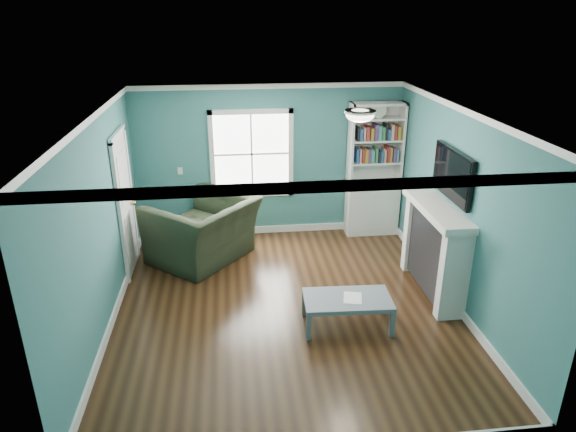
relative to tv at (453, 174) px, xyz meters
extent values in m
plane|color=black|center=(-2.20, -0.20, -1.72)|extent=(5.00, 5.00, 0.00)
plane|color=#347675|center=(-2.20, 2.30, -0.43)|extent=(4.50, 0.00, 4.50)
plane|color=#347675|center=(-2.20, -2.70, -0.43)|extent=(4.50, 0.00, 4.50)
plane|color=#347675|center=(-4.45, -0.20, -0.43)|extent=(0.00, 5.00, 5.00)
plane|color=#347675|center=(0.05, -0.20, -0.43)|extent=(0.00, 5.00, 5.00)
plane|color=white|center=(-2.20, -0.20, 0.88)|extent=(5.00, 5.00, 0.00)
cube|color=white|center=(-2.20, 2.28, -1.66)|extent=(4.50, 0.03, 0.12)
cube|color=white|center=(-4.44, -0.20, -1.66)|extent=(0.03, 5.00, 0.12)
cube|color=white|center=(0.03, -0.20, -1.66)|extent=(0.03, 5.00, 0.12)
cube|color=white|center=(-2.20, 2.28, 0.84)|extent=(4.50, 0.04, 0.08)
cube|color=white|center=(-2.20, -2.68, 0.84)|extent=(4.50, 0.04, 0.08)
cube|color=white|center=(-4.43, -0.20, 0.84)|extent=(0.04, 5.00, 0.08)
cube|color=white|center=(0.03, -0.20, 0.84)|extent=(0.04, 5.00, 0.08)
cube|color=white|center=(-2.50, 2.29, -0.27)|extent=(1.24, 0.01, 1.34)
cube|color=white|center=(-3.16, 2.28, -0.27)|extent=(0.08, 0.06, 1.50)
cube|color=white|center=(-1.84, 2.28, -0.27)|extent=(0.08, 0.06, 1.50)
cube|color=white|center=(-2.50, 2.28, -0.98)|extent=(1.40, 0.06, 0.08)
cube|color=white|center=(-2.50, 2.28, 0.44)|extent=(1.40, 0.06, 0.08)
cube|color=white|center=(-2.50, 2.28, -0.27)|extent=(1.24, 0.03, 0.03)
cube|color=white|center=(-2.50, 2.28, -0.27)|extent=(0.03, 0.03, 1.34)
cube|color=silver|center=(-0.43, 2.10, -1.27)|extent=(0.90, 0.35, 0.90)
cube|color=silver|center=(-0.86, 2.10, -0.12)|extent=(0.04, 0.35, 1.40)
cube|color=silver|center=(0.00, 2.10, -0.12)|extent=(0.04, 0.35, 1.40)
cube|color=silver|center=(-0.43, 2.26, -0.12)|extent=(0.90, 0.02, 1.40)
cube|color=silver|center=(-0.43, 2.10, 0.55)|extent=(0.90, 0.35, 0.04)
cube|color=silver|center=(-0.43, 2.10, -0.80)|extent=(0.84, 0.33, 0.03)
cube|color=silver|center=(-0.43, 2.10, -0.42)|extent=(0.84, 0.33, 0.03)
cube|color=silver|center=(-0.43, 2.10, -0.04)|extent=(0.84, 0.33, 0.03)
cube|color=silver|center=(-0.43, 2.10, 0.32)|extent=(0.84, 0.33, 0.03)
cube|color=#264C8C|center=(-0.43, 2.08, -0.30)|extent=(0.70, 0.25, 0.22)
cube|color=tan|center=(-0.43, 2.08, 0.08)|extent=(0.70, 0.25, 0.22)
cylinder|color=beige|center=(-0.43, 2.05, 0.46)|extent=(0.26, 0.06, 0.26)
cube|color=black|center=(-0.11, 0.00, -1.12)|extent=(0.30, 1.20, 1.10)
cube|color=black|center=(-0.13, 0.00, -1.32)|extent=(0.22, 0.65, 0.70)
cube|color=silver|center=(-0.13, -0.67, -1.12)|extent=(0.36, 0.16, 1.20)
cube|color=silver|center=(-0.13, 0.67, -1.12)|extent=(0.36, 0.16, 1.20)
cube|color=silver|center=(-0.15, 0.00, -0.47)|extent=(0.44, 1.58, 0.10)
cube|color=black|center=(0.00, 0.00, 0.00)|extent=(0.06, 1.10, 0.65)
cube|color=silver|center=(-4.43, 1.20, -0.70)|extent=(0.04, 0.80, 2.05)
cube|color=white|center=(-4.42, 0.75, -0.70)|extent=(0.05, 0.08, 2.13)
cube|color=white|center=(-4.42, 1.65, -0.70)|extent=(0.05, 0.08, 2.13)
cube|color=white|center=(-4.42, 1.20, 0.36)|extent=(0.05, 0.98, 0.08)
sphere|color=#BF8C3F|center=(-4.37, 1.50, -0.77)|extent=(0.07, 0.07, 0.07)
ellipsoid|color=white|center=(-1.30, -0.10, 0.82)|extent=(0.34, 0.34, 0.15)
cylinder|color=white|center=(-1.30, -0.10, 0.86)|extent=(0.38, 0.38, 0.03)
cube|color=white|center=(-3.70, 2.28, -0.52)|extent=(0.08, 0.01, 0.12)
imported|color=black|center=(-3.34, 1.40, -1.07)|extent=(1.70, 1.76, 1.30)
cube|color=#555E66|center=(-2.01, -0.94, -1.56)|extent=(0.06, 0.06, 0.33)
cube|color=#555E66|center=(-0.99, -0.99, -1.56)|extent=(0.06, 0.06, 0.33)
cube|color=#555E66|center=(-1.99, -0.41, -1.56)|extent=(0.06, 0.06, 0.33)
cube|color=#555E66|center=(-0.97, -0.45, -1.56)|extent=(0.06, 0.06, 0.33)
cube|color=slate|center=(-1.49, -0.70, -1.36)|extent=(1.11, 0.64, 0.06)
cube|color=white|center=(-1.43, -0.70, -1.33)|extent=(0.28, 0.33, 0.00)
camera|label=1|loc=(-2.86, -6.07, 2.02)|focal=32.00mm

